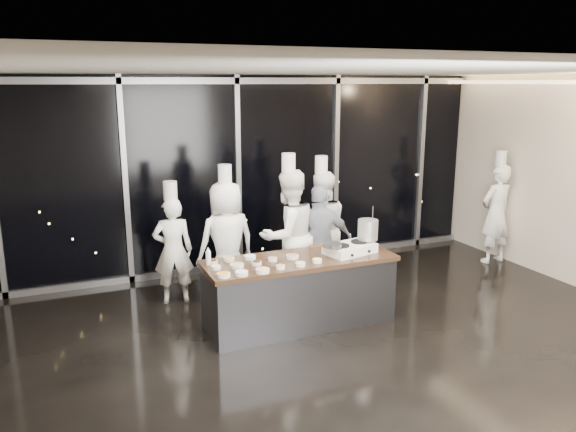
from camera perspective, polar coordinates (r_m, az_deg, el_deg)
name	(u,v)px	position (r m, az deg, el deg)	size (l,w,h in m)	color
ground	(331,354)	(6.75, 4.36, -13.76)	(9.00, 9.00, 0.00)	black
room_shell	(349,161)	(6.14, 6.20, 5.56)	(9.02, 7.02, 3.21)	beige
window_wall	(238,174)	(9.30, -5.15, 4.22)	(8.90, 0.11, 3.20)	black
demo_counter	(300,291)	(7.30, 1.18, -7.65)	(2.46, 0.86, 0.90)	#3D3D42
stove	(350,248)	(7.38, 6.32, -3.29)	(0.71, 0.53, 0.14)	white
frying_pan	(331,245)	(7.17, 4.42, -2.94)	(0.47, 0.31, 0.04)	slate
stock_pot	(368,230)	(7.52, 8.11, -1.38)	(0.27, 0.27, 0.27)	#B5B5B7
prep_bowls	(255,264)	(6.84, -3.39, -4.93)	(1.36, 0.73, 0.05)	silver
squeeze_bottle	(208,256)	(6.93, -8.10, -4.09)	(0.06, 0.06, 0.23)	white
chef_far_left	(173,249)	(8.09, -11.59, -3.30)	(0.61, 0.45, 1.76)	white
chef_left	(227,241)	(8.01, -6.26, -2.55)	(0.93, 0.67, 1.98)	white
chef_center	(288,235)	(8.01, 0.05, -1.94)	(1.06, 0.91, 2.13)	white
guest	(320,242)	(8.15, 3.25, -2.63)	(1.03, 0.60, 1.65)	#141E37
chef_right	(320,229)	(8.53, 3.31, -1.34)	(0.99, 0.84, 2.02)	white
chef_side	(496,213)	(10.34, 20.37, 0.33)	(0.67, 0.47, 1.96)	white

